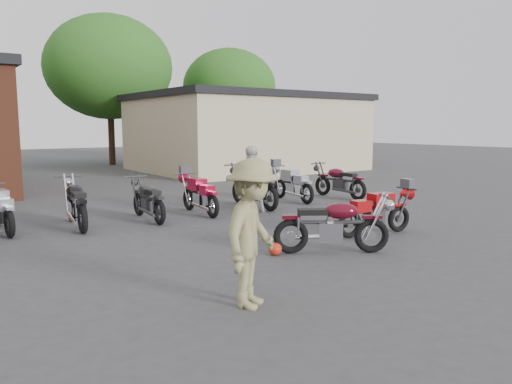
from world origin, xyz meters
TOP-DOWN VIEW (x-y plane):
  - ground at (0.00, 0.00)m, footprint 90.00×90.00m
  - stucco_building at (8.50, 15.00)m, footprint 10.00×8.00m
  - tree_2 at (4.00, 22.00)m, footprint 7.04×7.04m
  - tree_3 at (12.00, 22.00)m, footprint 6.08×6.08m
  - vintage_motorcycle at (0.16, 0.12)m, footprint 2.00×1.62m
  - sportbike at (1.93, 0.70)m, footprint 1.84×0.83m
  - helmet at (-0.77, 0.61)m, footprint 0.27×0.27m
  - person_light at (1.31, 4.35)m, footprint 0.86×0.68m
  - person_tan at (-2.49, -1.16)m, footprint 1.37×1.24m
  - row_bike_1 at (-4.29, 5.44)m, footprint 0.71×1.87m
  - row_bike_2 at (-2.85, 5.07)m, footprint 0.92×2.12m
  - row_bike_3 at (-1.22, 4.94)m, footprint 0.73×1.91m
  - row_bike_4 at (0.17, 4.95)m, footprint 0.72×1.90m
  - row_bike_5 at (1.90, 5.03)m, footprint 0.81×2.18m
  - row_bike_6 at (3.48, 5.27)m, footprint 0.78×1.95m
  - row_bike_7 at (5.10, 4.95)m, footprint 0.77×2.02m

SIDE VIEW (x-z plane):
  - ground at x=0.00m, z-range 0.00..0.00m
  - helmet at x=-0.77m, z-range 0.00..0.22m
  - sportbike at x=1.93m, z-range 0.00..1.03m
  - row_bike_1 at x=-4.29m, z-range 0.00..1.07m
  - row_bike_4 at x=0.17m, z-range 0.00..1.08m
  - row_bike_3 at x=-1.22m, z-range 0.00..1.09m
  - row_bike_6 at x=3.48m, z-range 0.00..1.11m
  - vintage_motorcycle at x=0.16m, z-range 0.00..1.14m
  - row_bike_7 at x=5.10m, z-range 0.00..1.15m
  - row_bike_2 at x=-2.85m, z-range 0.00..1.19m
  - row_bike_5 at x=1.90m, z-range 0.00..1.25m
  - person_light at x=1.31m, z-range 0.00..1.72m
  - person_tan at x=-2.49m, z-range 0.00..1.85m
  - stucco_building at x=8.50m, z-range 0.00..3.50m
  - tree_3 at x=12.00m, z-range 0.00..7.60m
  - tree_2 at x=4.00m, z-range 0.00..8.80m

